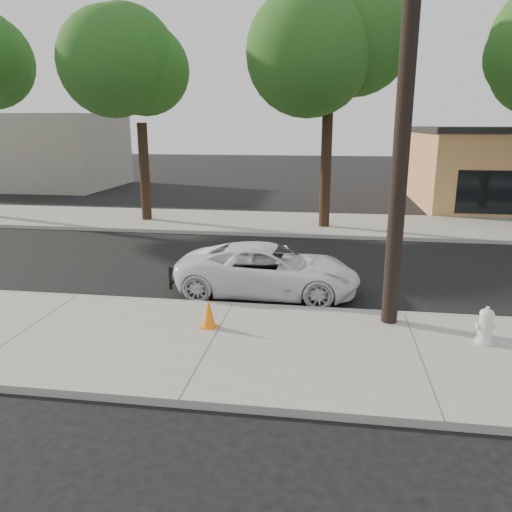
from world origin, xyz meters
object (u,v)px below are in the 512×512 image
(utility_pole, at_px, (405,105))
(fire_hydrant, at_px, (485,327))
(traffic_cone, at_px, (209,313))
(police_cruiser, at_px, (268,270))

(utility_pole, height_order, fire_hydrant, utility_pole)
(fire_hydrant, height_order, traffic_cone, fire_hydrant)
(police_cruiser, relative_size, fire_hydrant, 6.64)
(police_cruiser, xyz_separation_m, traffic_cone, (-0.93, -2.76, -0.20))
(police_cruiser, height_order, traffic_cone, police_cruiser)
(police_cruiser, xyz_separation_m, fire_hydrant, (4.63, -2.75, -0.16))
(police_cruiser, height_order, fire_hydrant, police_cruiser)
(fire_hydrant, xyz_separation_m, traffic_cone, (-5.55, -0.01, -0.04))
(fire_hydrant, bearing_deg, police_cruiser, 140.42)
(utility_pole, height_order, traffic_cone, utility_pole)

